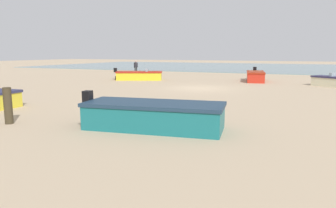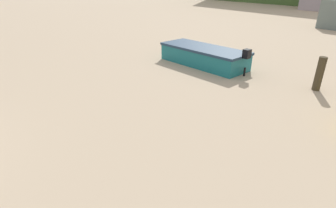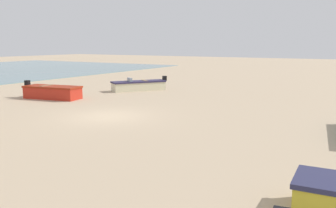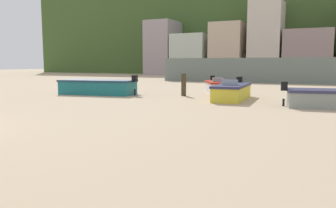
% 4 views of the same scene
% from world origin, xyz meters
% --- Properties ---
extents(boat_teal_5, '(5.08, 2.46, 1.23)m').
position_xyz_m(boat_teal_5, '(-2.34, 12.24, 0.46)').
color(boat_teal_5, '#19696F').
rests_on(boat_teal_5, ground).
extents(mooring_post_near_water, '(0.29, 0.29, 1.33)m').
position_xyz_m(mooring_post_near_water, '(2.85, 13.67, 0.67)').
color(mooring_post_near_water, '#3E3422').
rests_on(mooring_post_near_water, ground).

